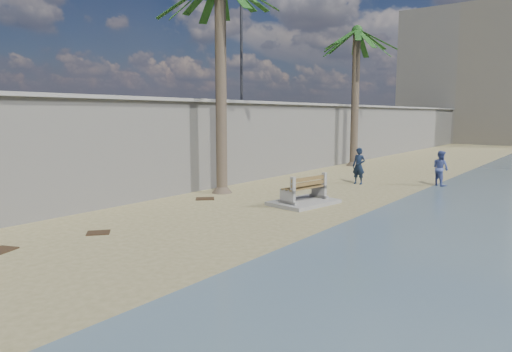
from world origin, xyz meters
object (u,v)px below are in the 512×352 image
Objects in this scene: palm_back at (357,33)px; person_b at (441,166)px; person_a at (359,163)px; bench_far at (304,192)px.

person_b is at bearing -37.44° from palm_back.
bench_far is at bearing -81.72° from person_a.
bench_far is 0.28× the size of palm_back.
palm_back is 4.76× the size of person_a.
bench_far is 5.33m from person_a.
palm_back is (-3.77, 11.75, 7.20)m from bench_far.
palm_back is 10.40m from person_b.
person_a is at bearing -62.90° from palm_back.
person_a is 3.39m from person_b.
bench_far is 1.34× the size of person_a.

